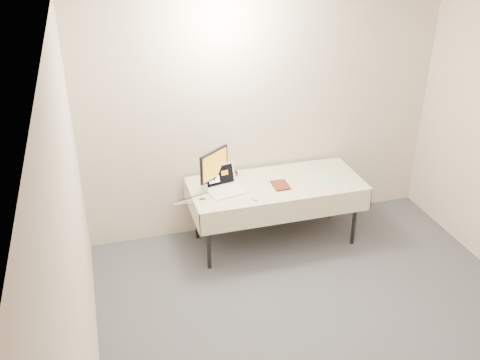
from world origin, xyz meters
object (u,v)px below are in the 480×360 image
object	(u,v)px
table	(276,188)
laptop	(223,185)
monitor	(214,167)
book	(273,178)

from	to	relation	value
table	laptop	world-z (taller)	laptop
monitor	book	world-z (taller)	monitor
monitor	book	xyz separation A→B (m)	(0.60, -0.15, -0.14)
monitor	table	bearing A→B (deg)	-43.40
table	book	xyz separation A→B (m)	(-0.06, -0.08, 0.17)
book	table	bearing A→B (deg)	53.23
table	monitor	world-z (taller)	monitor
monitor	book	distance (m)	0.63
table	book	size ratio (longest dim) A/B	8.37
table	laptop	xyz separation A→B (m)	(-0.58, 0.01, 0.12)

